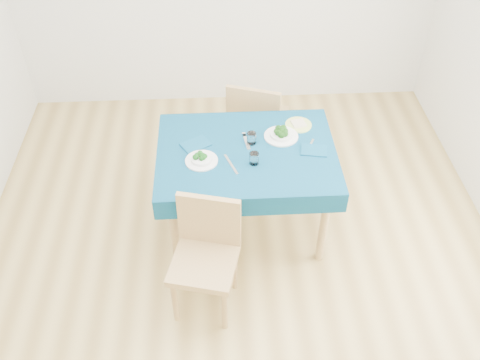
{
  "coord_description": "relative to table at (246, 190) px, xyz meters",
  "views": [
    {
      "loc": [
        -0.14,
        -2.55,
        3.17
      ],
      "look_at": [
        0.0,
        0.0,
        0.85
      ],
      "focal_mm": 40.0,
      "sensor_mm": 36.0,
      "label": 1
    }
  ],
  "objects": [
    {
      "name": "room_shell",
      "position": [
        -0.07,
        -0.4,
        0.97
      ],
      "size": [
        4.02,
        4.52,
        2.73
      ],
      "color": "#A28243",
      "rests_on": "ground"
    },
    {
      "name": "table",
      "position": [
        0.0,
        0.0,
        0.0
      ],
      "size": [
        1.28,
        0.97,
        0.76
      ],
      "primitive_type": "cube",
      "color": "navy",
      "rests_on": "ground"
    },
    {
      "name": "chair_near",
      "position": [
        -0.32,
        -0.74,
        0.14
      ],
      "size": [
        0.51,
        0.54,
        1.04
      ],
      "primitive_type": "cube",
      "rotation": [
        0.0,
        0.0,
        -0.24
      ],
      "color": "#A8844F",
      "rests_on": "ground"
    },
    {
      "name": "chair_far",
      "position": [
        0.16,
        0.85,
        0.18
      ],
      "size": [
        0.59,
        0.61,
        1.13
      ],
      "primitive_type": "cube",
      "rotation": [
        0.0,
        0.0,
        2.81
      ],
      "color": "#A8844F",
      "rests_on": "ground"
    },
    {
      "name": "bowl_near",
      "position": [
        -0.32,
        -0.09,
        0.41
      ],
      "size": [
        0.23,
        0.23,
        0.07
      ],
      "primitive_type": null,
      "color": "white",
      "rests_on": "table"
    },
    {
      "name": "bowl_far",
      "position": [
        0.26,
        0.15,
        0.42
      ],
      "size": [
        0.25,
        0.25,
        0.08
      ],
      "primitive_type": null,
      "color": "white",
      "rests_on": "table"
    },
    {
      "name": "fork_near",
      "position": [
        -0.38,
        -0.08,
        0.38
      ],
      "size": [
        0.09,
        0.18,
        0.0
      ],
      "primitive_type": "cube",
      "rotation": [
        0.0,
        0.0,
        -0.4
      ],
      "color": "silver",
      "rests_on": "table"
    },
    {
      "name": "knife_near",
      "position": [
        -0.12,
        -0.14,
        0.38
      ],
      "size": [
        0.1,
        0.22,
        0.0
      ],
      "primitive_type": "cube",
      "rotation": [
        0.0,
        0.0,
        0.35
      ],
      "color": "silver",
      "rests_on": "table"
    },
    {
      "name": "fork_far",
      "position": [
        0.01,
        0.11,
        0.38
      ],
      "size": [
        0.05,
        0.19,
        0.0
      ],
      "primitive_type": "cube",
      "rotation": [
        0.0,
        0.0,
        0.14
      ],
      "color": "silver",
      "rests_on": "table"
    },
    {
      "name": "knife_far",
      "position": [
        0.45,
        0.02,
        0.38
      ],
      "size": [
        0.11,
        0.19,
        0.0
      ],
      "primitive_type": "cube",
      "rotation": [
        0.0,
        0.0,
        -0.45
      ],
      "color": "silver",
      "rests_on": "table"
    },
    {
      "name": "napkin_near",
      "position": [
        -0.36,
        0.09,
        0.38
      ],
      "size": [
        0.24,
        0.22,
        0.01
      ],
      "primitive_type": "cube",
      "rotation": [
        0.0,
        0.0,
        0.54
      ],
      "color": "navy",
      "rests_on": "table"
    },
    {
      "name": "napkin_far",
      "position": [
        0.48,
        -0.02,
        0.38
      ],
      "size": [
        0.2,
        0.16,
        0.01
      ],
      "primitive_type": "cube",
      "rotation": [
        0.0,
        0.0,
        -0.18
      ],
      "color": "navy",
      "rests_on": "table"
    },
    {
      "name": "tumbler_center",
      "position": [
        0.04,
        0.09,
        0.42
      ],
      "size": [
        0.07,
        0.07,
        0.09
      ],
      "primitive_type": "cylinder",
      "color": "white",
      "rests_on": "table"
    },
    {
      "name": "tumbler_side",
      "position": [
        0.04,
        -0.14,
        0.42
      ],
      "size": [
        0.07,
        0.07,
        0.09
      ],
      "primitive_type": "cylinder",
      "color": "white",
      "rests_on": "table"
    },
    {
      "name": "side_plate",
      "position": [
        0.41,
        0.29,
        0.38
      ],
      "size": [
        0.2,
        0.2,
        0.01
      ],
      "primitive_type": "cylinder",
      "color": "#B9CF65",
      "rests_on": "table"
    },
    {
      "name": "bread_slice",
      "position": [
        0.41,
        0.29,
        0.4
      ],
      "size": [
        0.12,
        0.12,
        0.01
      ],
      "primitive_type": "cube",
      "rotation": [
        0.0,
        0.0,
        0.22
      ],
      "color": "beige",
      "rests_on": "side_plate"
    }
  ]
}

